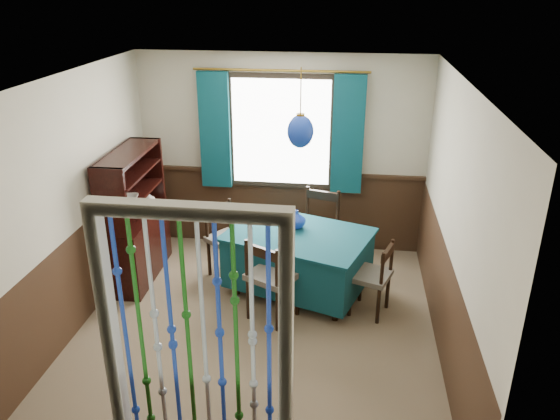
# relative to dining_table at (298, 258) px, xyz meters

# --- Properties ---
(floor) EXTENTS (4.00, 4.00, 0.00)m
(floor) POSITION_rel_dining_table_xyz_m (-0.34, -0.83, -0.42)
(floor) COLOR brown
(floor) RESTS_ON ground
(ceiling) EXTENTS (4.00, 4.00, 0.00)m
(ceiling) POSITION_rel_dining_table_xyz_m (-0.34, -0.83, 2.08)
(ceiling) COLOR silver
(ceiling) RESTS_ON ground
(wall_back) EXTENTS (3.60, 0.00, 3.60)m
(wall_back) POSITION_rel_dining_table_xyz_m (-0.34, 1.17, 0.83)
(wall_back) COLOR #C1B79D
(wall_back) RESTS_ON ground
(wall_front) EXTENTS (3.60, 0.00, 3.60)m
(wall_front) POSITION_rel_dining_table_xyz_m (-0.34, -2.83, 0.83)
(wall_front) COLOR #C1B79D
(wall_front) RESTS_ON ground
(wall_left) EXTENTS (0.00, 4.00, 4.00)m
(wall_left) POSITION_rel_dining_table_xyz_m (-2.14, -0.83, 0.83)
(wall_left) COLOR #C1B79D
(wall_left) RESTS_ON ground
(wall_right) EXTENTS (0.00, 4.00, 4.00)m
(wall_right) POSITION_rel_dining_table_xyz_m (1.46, -0.83, 0.83)
(wall_right) COLOR #C1B79D
(wall_right) RESTS_ON ground
(wainscot_back) EXTENTS (3.60, 0.00, 3.60)m
(wainscot_back) POSITION_rel_dining_table_xyz_m (-0.34, 1.16, 0.08)
(wainscot_back) COLOR #352114
(wainscot_back) RESTS_ON ground
(wainscot_left) EXTENTS (0.00, 4.00, 4.00)m
(wainscot_left) POSITION_rel_dining_table_xyz_m (-2.13, -0.83, 0.08)
(wainscot_left) COLOR #352114
(wainscot_left) RESTS_ON ground
(wainscot_right) EXTENTS (0.00, 4.00, 4.00)m
(wainscot_right) POSITION_rel_dining_table_xyz_m (1.44, -0.83, 0.08)
(wainscot_right) COLOR #352114
(wainscot_right) RESTS_ON ground
(window) EXTENTS (1.32, 0.12, 1.42)m
(window) POSITION_rel_dining_table_xyz_m (-0.34, 1.12, 1.13)
(window) COLOR black
(window) RESTS_ON wall_back
(doorway) EXTENTS (1.16, 0.12, 2.18)m
(doorway) POSITION_rel_dining_table_xyz_m (-0.34, -2.77, 0.63)
(doorway) COLOR silver
(doorway) RESTS_ON ground
(dining_table) EXTENTS (1.76, 1.47, 0.72)m
(dining_table) POSITION_rel_dining_table_xyz_m (0.00, 0.00, 0.00)
(dining_table) COLOR #0D3E48
(dining_table) RESTS_ON floor
(chair_near) EXTENTS (0.60, 0.60, 0.92)m
(chair_near) POSITION_rel_dining_table_xyz_m (-0.22, -0.58, 0.07)
(chair_near) COLOR black
(chair_near) RESTS_ON floor
(chair_far) EXTENTS (0.58, 0.56, 0.96)m
(chair_far) POSITION_rel_dining_table_xyz_m (0.17, 0.63, 0.09)
(chair_far) COLOR black
(chair_far) RESTS_ON floor
(chair_left) EXTENTS (0.59, 0.60, 0.88)m
(chair_left) POSITION_rel_dining_table_xyz_m (-0.87, 0.28, 0.05)
(chair_left) COLOR black
(chair_left) RESTS_ON floor
(chair_right) EXTENTS (0.50, 0.51, 0.82)m
(chair_right) POSITION_rel_dining_table_xyz_m (0.81, -0.34, 0.02)
(chair_right) COLOR black
(chair_right) RESTS_ON floor
(sideboard) EXTENTS (0.43, 1.19, 1.54)m
(sideboard) POSITION_rel_dining_table_xyz_m (-1.92, 0.10, 0.13)
(sideboard) COLOR black
(sideboard) RESTS_ON floor
(pendant_lamp) EXTENTS (0.27, 0.27, 0.81)m
(pendant_lamp) POSITION_rel_dining_table_xyz_m (-0.00, -0.00, 1.44)
(pendant_lamp) COLOR olive
(pendant_lamp) RESTS_ON ceiling
(vase_table) EXTENTS (0.19, 0.19, 0.19)m
(vase_table) POSITION_rel_dining_table_xyz_m (-0.04, 0.15, 0.40)
(vase_table) COLOR navy
(vase_table) RESTS_ON dining_table
(bowl_shelf) EXTENTS (0.24, 0.24, 0.05)m
(bowl_shelf) POSITION_rel_dining_table_xyz_m (-1.86, -0.07, 0.66)
(bowl_shelf) COLOR beige
(bowl_shelf) RESTS_ON sideboard
(vase_sideboard) EXTENTS (0.25, 0.25, 0.20)m
(vase_sideboard) POSITION_rel_dining_table_xyz_m (-1.86, 0.43, 0.45)
(vase_sideboard) COLOR beige
(vase_sideboard) RESTS_ON sideboard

